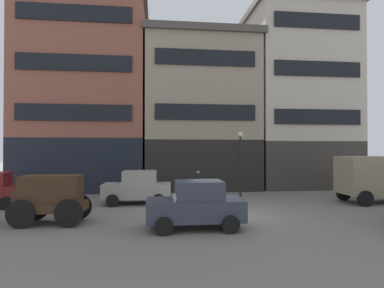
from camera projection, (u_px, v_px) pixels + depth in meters
name	position (u px, v px, depth m)	size (l,w,h in m)	color
ground_plane	(218.00, 215.00, 14.30)	(120.00, 120.00, 0.00)	slate
building_far_left	(85.00, 95.00, 23.78)	(9.45, 6.72, 14.29)	black
building_center_left	(200.00, 112.00, 24.76)	(8.91, 6.72, 11.82)	black
building_center_right	(298.00, 97.00, 25.70)	(8.29, 6.72, 14.63)	#38332D
cargo_wagon	(50.00, 196.00, 12.68)	(2.94, 1.58, 1.98)	#3D2819
delivery_truck_near	(376.00, 178.00, 17.58)	(4.36, 2.14, 2.62)	#333847
sedan_light	(196.00, 205.00, 11.94)	(3.70, 1.87, 1.83)	#333847
sedan_parked_curb	(138.00, 187.00, 17.24)	(3.77, 1.99, 1.83)	gray
pedestrian_officer	(198.00, 182.00, 19.44)	(0.43, 0.43, 1.79)	black
streetlamp_curbside	(240.00, 155.00, 19.77)	(0.32, 0.32, 4.12)	black
fire_hydrant_curbside	(66.00, 192.00, 18.81)	(0.24, 0.24, 0.83)	maroon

